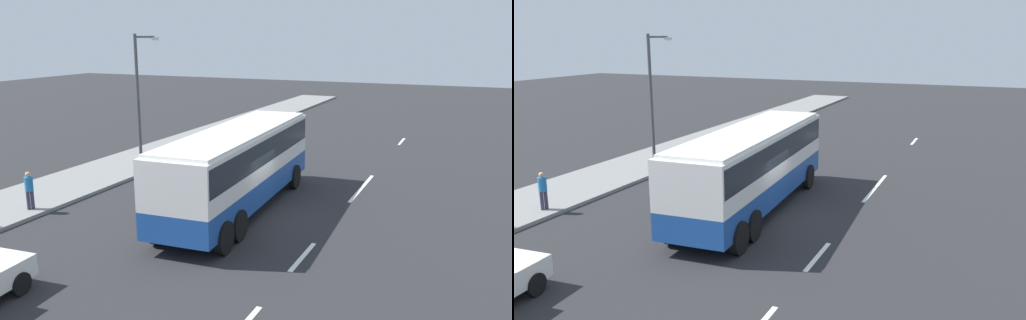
{
  "view_description": "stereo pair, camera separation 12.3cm",
  "coord_description": "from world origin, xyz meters",
  "views": [
    {
      "loc": [
        -17.66,
        -7.83,
        6.88
      ],
      "look_at": [
        1.29,
        0.49,
        1.95
      ],
      "focal_mm": 36.99,
      "sensor_mm": 36.0,
      "label": 1
    },
    {
      "loc": [
        -17.71,
        -7.71,
        6.88
      ],
      "look_at": [
        1.29,
        0.49,
        1.95
      ],
      "focal_mm": 36.99,
      "sensor_mm": 36.0,
      "label": 2
    }
  ],
  "objects": [
    {
      "name": "sidewalk_curb",
      "position": [
        0.0,
        9.64,
        0.07
      ],
      "size": [
        80.0,
        4.0,
        0.15
      ],
      "primitive_type": "cube",
      "color": "gray",
      "rests_on": "ground_plane"
    },
    {
      "name": "ground_plane",
      "position": [
        0.0,
        0.0,
        0.0
      ],
      "size": [
        120.0,
        120.0,
        0.0
      ],
      "primitive_type": "plane",
      "color": "#28282B"
    },
    {
      "name": "pedestrian_near_curb",
      "position": [
        -3.05,
        8.33,
        1.02
      ],
      "size": [
        0.32,
        0.32,
        1.53
      ],
      "rotation": [
        0.0,
        0.0,
        4.31
      ],
      "color": "#38334C",
      "rests_on": "sidewalk_curb"
    },
    {
      "name": "coach_bus",
      "position": [
        0.53,
        0.91,
        2.05
      ],
      "size": [
        10.9,
        3.19,
        3.3
      ],
      "rotation": [
        0.0,
        0.0,
        0.06
      ],
      "color": "#1E4C9E",
      "rests_on": "ground_plane"
    },
    {
      "name": "lane_centreline",
      "position": [
        -1.81,
        -2.92,
        0.0
      ],
      "size": [
        38.73,
        0.16,
        0.01
      ],
      "color": "white",
      "rests_on": "ground_plane"
    },
    {
      "name": "street_lamp",
      "position": [
        4.11,
        8.03,
        4.08
      ],
      "size": [
        1.95,
        0.24,
        6.78
      ],
      "color": "#47474C",
      "rests_on": "sidewalk_curb"
    }
  ]
}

